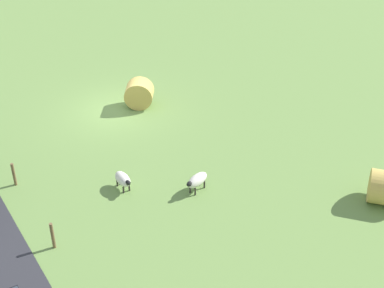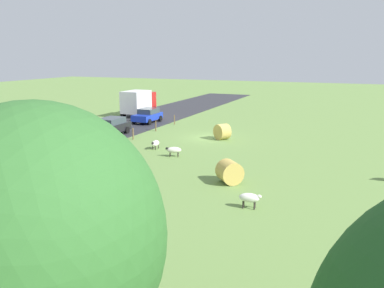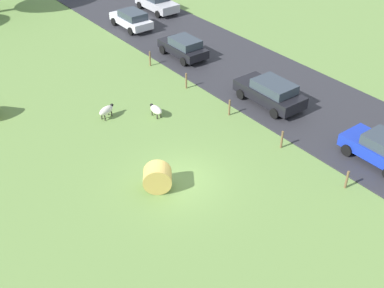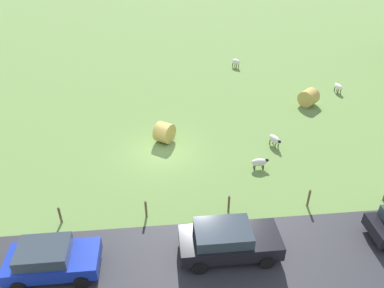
% 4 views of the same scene
% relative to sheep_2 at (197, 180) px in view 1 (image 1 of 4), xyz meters
% --- Properties ---
extents(ground_plane, '(160.00, 160.00, 0.00)m').
position_rel_sheep_2_xyz_m(ground_plane, '(-0.04, -7.54, -0.50)').
color(ground_plane, '#6B8E47').
extents(sheep_2, '(1.23, 0.80, 0.74)m').
position_rel_sheep_2_xyz_m(sheep_2, '(0.00, 0.00, 0.00)').
color(sheep_2, silver).
rests_on(sheep_2, ground_plane).
extents(sheep_3, '(0.49, 1.09, 0.70)m').
position_rel_sheep_2_xyz_m(sheep_3, '(2.43, -1.68, -0.04)').
color(sheep_3, silver).
rests_on(sheep_3, ground_plane).
extents(hay_bale_0, '(1.72, 1.63, 1.39)m').
position_rel_sheep_2_xyz_m(hay_bale_0, '(-1.30, -7.35, 0.19)').
color(hay_bale_0, tan).
rests_on(hay_bale_0, ground_plane).
extents(fence_post_2, '(0.12, 0.12, 1.03)m').
position_rel_sheep_2_xyz_m(fence_post_2, '(6.02, -4.24, 0.01)').
color(fence_post_2, brown).
rests_on(fence_post_2, ground_plane).
extents(fence_post_3, '(0.12, 0.12, 1.09)m').
position_rel_sheep_2_xyz_m(fence_post_3, '(6.02, 0.09, 0.04)').
color(fence_post_3, brown).
rests_on(fence_post_3, ground_plane).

